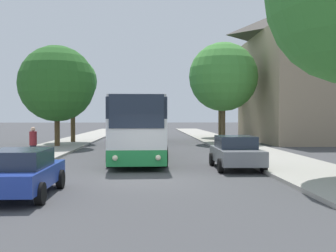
# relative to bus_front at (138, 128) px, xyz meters

# --- Properties ---
(ground_plane) EXTENTS (300.00, 300.00, 0.00)m
(ground_plane) POSITION_rel_bus_front_xyz_m (0.47, -7.06, -1.80)
(ground_plane) COLOR #424244
(ground_plane) RESTS_ON ground
(sidewalk_right) EXTENTS (4.00, 120.00, 0.15)m
(sidewalk_right) POSITION_rel_bus_front_xyz_m (7.47, -7.06, -1.73)
(sidewalk_right) COLOR #A39E93
(sidewalk_right) RESTS_ON ground_plane
(building_right_background) EXTENTS (14.08, 14.58, 14.55)m
(building_right_background) POSITION_rel_bus_front_xyz_m (17.91, 16.16, 5.47)
(building_right_background) COLOR gray
(building_right_background) RESTS_ON ground_plane
(bus_front) EXTENTS (3.06, 10.40, 3.37)m
(bus_front) POSITION_rel_bus_front_xyz_m (0.00, 0.00, 0.00)
(bus_front) COLOR #238942
(bus_front) RESTS_ON ground_plane
(bus_middle) EXTENTS (3.00, 10.38, 3.44)m
(bus_middle) POSITION_rel_bus_front_xyz_m (-0.34, 14.89, 0.03)
(bus_middle) COLOR silver
(bus_middle) RESTS_ON ground_plane
(parked_car_left_curb) EXTENTS (2.06, 4.01, 1.42)m
(parked_car_left_curb) POSITION_rel_bus_front_xyz_m (-3.20, -9.81, -1.06)
(parked_car_left_curb) COLOR #233D9E
(parked_car_left_curb) RESTS_ON ground_plane
(parked_car_right_near) EXTENTS (2.09, 4.09, 1.51)m
(parked_car_right_near) POSITION_rel_bus_front_xyz_m (4.63, -3.86, -1.02)
(parked_car_right_near) COLOR slate
(parked_car_right_near) RESTS_ON ground_plane
(pedestrian_walking_back) EXTENTS (0.36, 0.36, 1.74)m
(pedestrian_walking_back) POSITION_rel_bus_front_xyz_m (-5.14, -1.93, -0.77)
(pedestrian_walking_back) COLOR #23232D
(pedestrian_walking_back) RESTS_ON sidewalk_left
(tree_left_near) EXTENTS (4.32, 4.32, 7.60)m
(tree_left_near) POSITION_rel_bus_front_xyz_m (-6.26, 13.83, 3.76)
(tree_left_near) COLOR #513D23
(tree_left_near) RESTS_ON sidewalk_left
(tree_left_far) EXTENTS (5.84, 5.84, 7.72)m
(tree_left_far) POSITION_rel_bus_front_xyz_m (-6.50, 8.87, 3.14)
(tree_left_far) COLOR #513D23
(tree_left_far) RESTS_ON sidewalk_left
(tree_right_near) EXTENTS (5.52, 5.52, 8.78)m
(tree_right_near) POSITION_rel_bus_front_xyz_m (8.40, 21.39, 4.35)
(tree_right_near) COLOR brown
(tree_right_near) RESTS_ON sidewalk_right
(tree_right_mid) EXTENTS (6.14, 6.14, 8.89)m
(tree_right_mid) POSITION_rel_bus_front_xyz_m (7.20, 13.20, 4.16)
(tree_right_mid) COLOR brown
(tree_right_mid) RESTS_ON sidewalk_right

